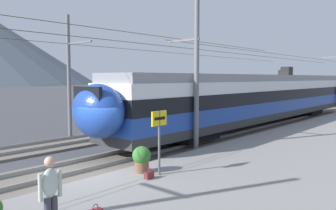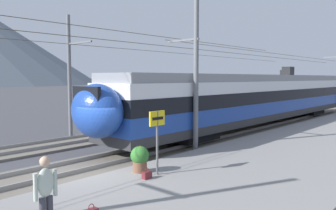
# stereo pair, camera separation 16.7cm
# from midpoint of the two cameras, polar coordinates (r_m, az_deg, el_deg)

# --- Properties ---
(ground_plane) EXTENTS (400.00, 400.00, 0.00)m
(ground_plane) POSITION_cam_midpoint_polar(r_m,az_deg,el_deg) (12.82, -13.91, -11.96)
(ground_plane) COLOR #424247
(platform_slab) EXTENTS (120.00, 6.96, 0.31)m
(platform_slab) POSITION_cam_midpoint_polar(r_m,az_deg,el_deg) (9.69, 1.41, -16.40)
(platform_slab) COLOR gray
(platform_slab) RESTS_ON ground
(track_near) EXTENTS (120.00, 3.00, 0.28)m
(track_near) POSITION_cam_midpoint_polar(r_m,az_deg,el_deg) (13.68, -16.54, -10.66)
(track_near) COLOR #6B6359
(track_near) RESTS_ON ground
(track_far) EXTENTS (120.00, 3.00, 0.28)m
(track_far) POSITION_cam_midpoint_polar(r_m,az_deg,el_deg) (18.00, -25.01, -7.22)
(track_far) COLOR #6B6359
(track_far) RESTS_ON ground
(train_near_platform) EXTENTS (30.15, 2.90, 4.27)m
(train_near_platform) POSITION_cam_midpoint_polar(r_m,az_deg,el_deg) (25.24, 15.05, 1.29)
(train_near_platform) COLOR #2D2D30
(train_near_platform) RESTS_ON track_near
(train_far_track) EXTENTS (24.67, 3.02, 4.27)m
(train_far_track) POSITION_cam_midpoint_polar(r_m,az_deg,el_deg) (38.04, 16.32, 2.32)
(train_far_track) COLOR #2D2D30
(train_far_track) RESTS_ON track_far
(catenary_mast_mid) EXTENTS (48.99, 1.90, 8.01)m
(catenary_mast_mid) POSITION_cam_midpoint_polar(r_m,az_deg,el_deg) (16.10, 4.24, 6.39)
(catenary_mast_mid) COLOR slate
(catenary_mast_mid) RESTS_ON ground
(catenary_mast_far_side) EXTENTS (48.99, 2.53, 7.48)m
(catenary_mast_far_side) POSITION_cam_midpoint_polar(r_m,az_deg,el_deg) (21.56, -16.45, 5.28)
(catenary_mast_far_side) COLOR slate
(catenary_mast_far_side) RESTS_ON ground
(platform_sign) EXTENTS (0.70, 0.08, 2.20)m
(platform_sign) POSITION_cam_midpoint_polar(r_m,az_deg,el_deg) (11.45, -1.94, -3.95)
(platform_sign) COLOR #59595B
(platform_sign) RESTS_ON platform_slab
(passenger_walking) EXTENTS (0.53, 0.22, 1.69)m
(passenger_walking) POSITION_cam_midpoint_polar(r_m,az_deg,el_deg) (7.70, -19.97, -13.65)
(passenger_walking) COLOR #383842
(passenger_walking) RESTS_ON platform_slab
(handbag_near_sign) EXTENTS (0.32, 0.18, 0.36)m
(handbag_near_sign) POSITION_cam_midpoint_polar(r_m,az_deg,el_deg) (11.33, -3.67, -11.78)
(handbag_near_sign) COLOR maroon
(handbag_near_sign) RESTS_ON platform_slab
(potted_plant_by_shelter) EXTENTS (0.66, 0.66, 0.92)m
(potted_plant_by_shelter) POSITION_cam_midpoint_polar(r_m,az_deg,el_deg) (12.01, -4.91, -8.89)
(potted_plant_by_shelter) COLOR brown
(potted_plant_by_shelter) RESTS_ON platform_slab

